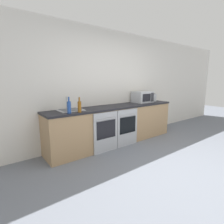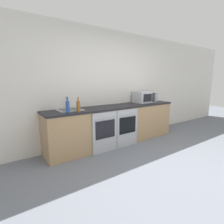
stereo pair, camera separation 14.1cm
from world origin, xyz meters
The scene contains 10 objects.
ground_plane centered at (0.00, 0.00, 0.00)m, with size 16.00×16.00×0.00m, color slate.
wall_back centered at (0.00, 2.05, 1.30)m, with size 10.00×0.06×2.60m.
counter_back centered at (0.00, 1.73, 0.44)m, with size 3.24×0.61×0.88m.
oven_left centered at (-0.49, 1.42, 0.42)m, with size 0.57×0.06×0.83m.
oven_right centered at (0.10, 1.42, 0.42)m, with size 0.57×0.06×0.83m.
microwave centered at (0.95, 1.79, 1.02)m, with size 0.48×0.38×0.28m.
bottle_amber centered at (-1.02, 1.50, 0.99)m, with size 0.06×0.06×0.28m.
bottle_blue centered at (-1.22, 1.50, 1.00)m, with size 0.07×0.07×0.30m.
kettle centered at (1.37, 1.77, 0.99)m, with size 0.17×0.17×0.22m.
sink centered at (-1.07, 1.79, 0.90)m, with size 0.46×0.42×0.26m.
Camera 2 is at (-2.34, -1.44, 1.47)m, focal length 28.00 mm.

